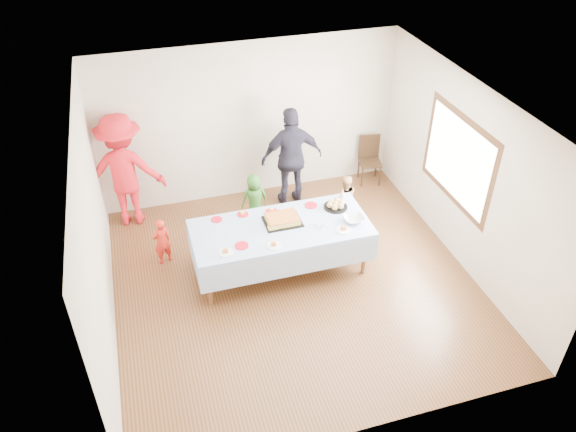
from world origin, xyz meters
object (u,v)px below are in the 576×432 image
at_px(dining_chair, 369,156).
at_px(adult_left, 124,171).
at_px(party_table, 281,230).
at_px(birthday_cake, 282,220).

distance_m(dining_chair, adult_left, 4.24).
xyz_separation_m(party_table, birthday_cake, (0.05, 0.10, 0.10)).
xyz_separation_m(birthday_cake, dining_chair, (2.16, 1.86, -0.34)).
height_order(party_table, birthday_cake, birthday_cake).
relative_size(party_table, dining_chair, 2.90).
bearing_deg(party_table, birthday_cake, 61.94).
bearing_deg(adult_left, dining_chair, -168.58).
distance_m(party_table, birthday_cake, 0.15).
height_order(birthday_cake, dining_chair, birthday_cake).
relative_size(birthday_cake, dining_chair, 0.61).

